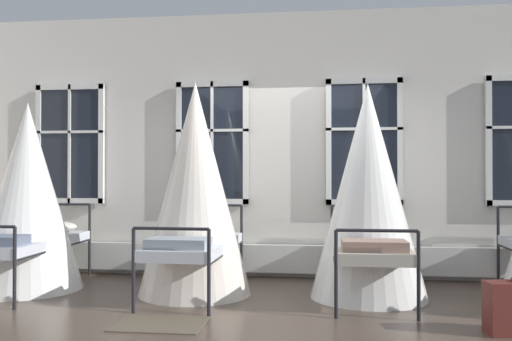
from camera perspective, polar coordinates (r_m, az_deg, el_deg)
name	(u,v)px	position (r m, az deg, el deg)	size (l,w,h in m)	color
ground	(281,297)	(6.01, 2.64, -13.34)	(21.21, 21.21, 0.00)	#4C3D33
back_wall_with_windows	(287,144)	(7.13, 3.35, 2.81)	(11.61, 0.10, 3.51)	silver
window_bank	(287,203)	(7.01, 3.30, -3.51)	(6.95, 0.10, 2.52)	black
cot_first	(27,198)	(6.83, -23.18, -2.76)	(1.27, 1.88, 2.19)	black
cot_second	(195,191)	(6.09, -6.49, -2.16)	(1.27, 1.88, 2.39)	black
cot_third	(368,193)	(5.99, 11.85, -2.39)	(1.27, 1.87, 2.35)	black
rug_second	(160,324)	(5.03, -10.24, -15.79)	(0.80, 0.56, 0.01)	brown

